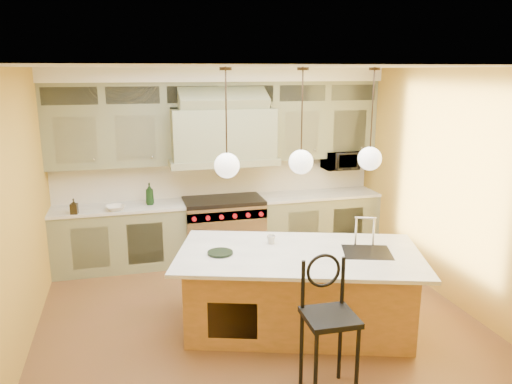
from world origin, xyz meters
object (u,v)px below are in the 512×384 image
object	(u,v)px
range	(224,228)
counter_stool	(328,318)
kitchen_island	(299,288)
microwave	(340,160)

from	to	relation	value
range	counter_stool	size ratio (longest dim) A/B	0.94
range	kitchen_island	bearing A→B (deg)	-80.13
range	kitchen_island	size ratio (longest dim) A/B	0.41
kitchen_island	range	bearing A→B (deg)	118.01
range	microwave	size ratio (longest dim) A/B	2.21
kitchen_island	counter_stool	bearing A→B (deg)	-78.90
microwave	kitchen_island	bearing A→B (deg)	-122.45
kitchen_island	microwave	bearing A→B (deg)	75.69
kitchen_island	counter_stool	xyz separation A→B (m)	(-0.15, -1.18, 0.27)
microwave	range	bearing A→B (deg)	-176.88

